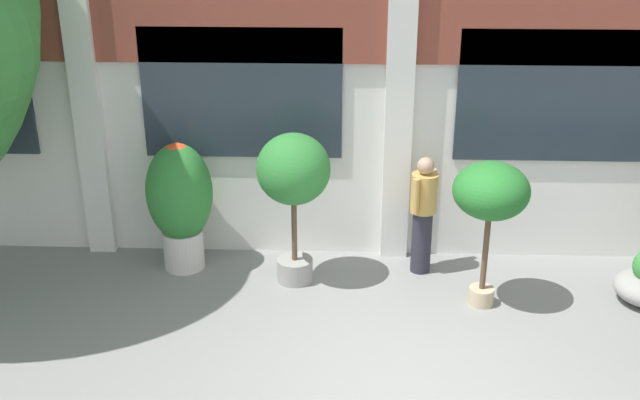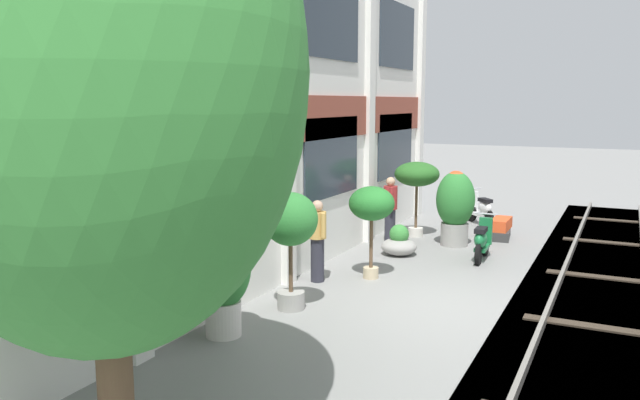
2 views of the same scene
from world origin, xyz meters
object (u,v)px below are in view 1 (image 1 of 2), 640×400
Objects in this scene: potted_plant_tall_urn at (491,195)px; resident_by_doorway at (423,212)px; potted_plant_low_pan at (294,178)px; potted_plant_fluted_column at (180,197)px.

potted_plant_tall_urn is 1.22m from resident_by_doorway.
potted_plant_low_pan is 1.25× the size of resident_by_doorway.
resident_by_doorway is (1.64, 0.33, -0.57)m from potted_plant_low_pan.
potted_plant_fluted_column is 1.10× the size of resident_by_doorway.
potted_plant_low_pan is at bearing -135.05° from resident_by_doorway.
potted_plant_fluted_column is 0.88× the size of potted_plant_low_pan.
potted_plant_tall_urn reaches higher than potted_plant_fluted_column.
potted_plant_fluted_column is 3.14m from resident_by_doorway.
potted_plant_low_pan is at bearing -11.65° from potted_plant_fluted_column.
potted_plant_tall_urn reaches higher than resident_by_doorway.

